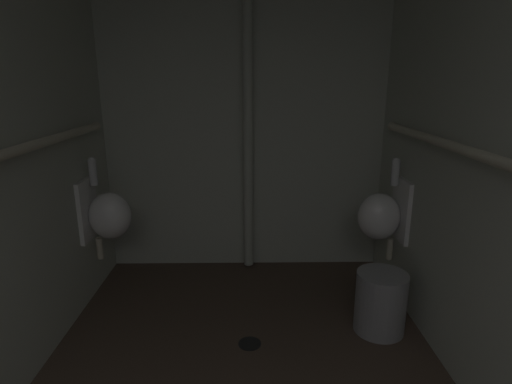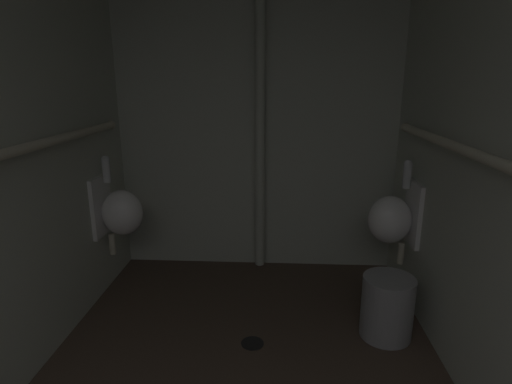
# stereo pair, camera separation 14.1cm
# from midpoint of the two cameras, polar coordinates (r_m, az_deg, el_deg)

# --- Properties ---
(wall_back) EXTENTS (2.38, 0.06, 2.50)m
(wall_back) POSITION_cam_midpoint_polar(r_m,az_deg,el_deg) (3.38, 1.36, 10.06)
(wall_back) COLOR #B9BEAE
(wall_back) RESTS_ON ground
(urinal_left_mid) EXTENTS (0.32, 0.30, 0.76)m
(urinal_left_mid) POSITION_cam_midpoint_polar(r_m,az_deg,el_deg) (3.16, -17.19, -2.56)
(urinal_left_mid) COLOR white
(urinal_right_mid) EXTENTS (0.32, 0.30, 0.76)m
(urinal_right_mid) POSITION_cam_midpoint_polar(r_m,az_deg,el_deg) (3.05, 19.71, -3.44)
(urinal_right_mid) COLOR white
(supply_pipe_right) EXTENTS (0.06, 2.69, 0.06)m
(supply_pipe_right) POSITION_cam_midpoint_polar(r_m,az_deg,el_deg) (1.94, 32.90, 3.09)
(supply_pipe_right) COLOR beige
(standpipe_back_wall) EXTENTS (0.08, 0.08, 2.45)m
(standpipe_back_wall) POSITION_cam_midpoint_polar(r_m,az_deg,el_deg) (3.27, 1.83, 9.87)
(standpipe_back_wall) COLOR #B9BEAE
(standpipe_back_wall) RESTS_ON ground
(floor_drain) EXTENTS (0.14, 0.14, 0.01)m
(floor_drain) POSITION_cam_midpoint_polar(r_m,az_deg,el_deg) (2.68, 1.11, -20.21)
(floor_drain) COLOR black
(floor_drain) RESTS_ON ground
(waste_bin) EXTENTS (0.32, 0.32, 0.39)m
(waste_bin) POSITION_cam_midpoint_polar(r_m,az_deg,el_deg) (2.79, 19.14, -14.84)
(waste_bin) COLOR gray
(waste_bin) RESTS_ON ground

